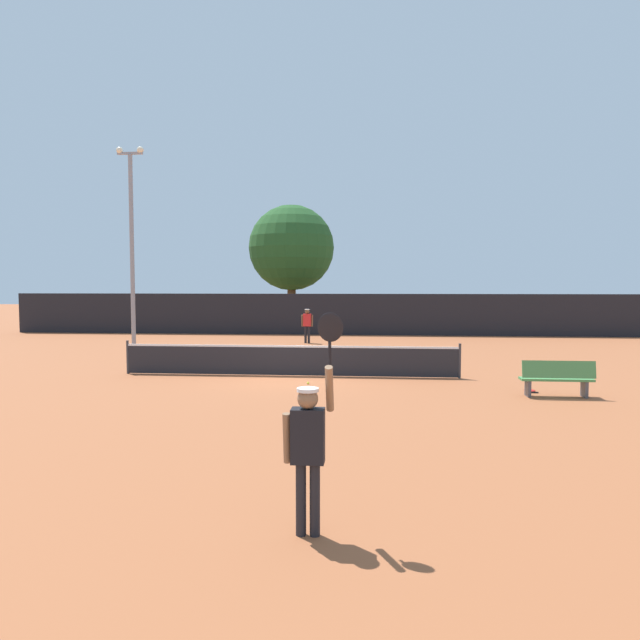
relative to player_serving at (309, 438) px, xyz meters
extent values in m
plane|color=#9E5633|center=(-1.86, 11.38, -1.13)|extent=(120.00, 120.00, 0.00)
cube|color=#232328|center=(-1.86, 11.38, -0.66)|extent=(10.50, 0.03, 0.91)
cube|color=white|center=(-1.86, 11.38, -0.20)|extent=(10.50, 0.04, 0.06)
cylinder|color=#333338|center=(-7.11, 11.38, -0.60)|extent=(0.08, 0.08, 1.07)
cylinder|color=#333338|center=(3.39, 11.38, -0.60)|extent=(0.08, 0.08, 1.07)
cube|color=black|center=(-1.86, 26.10, 0.03)|extent=(36.62, 0.12, 2.33)
cube|color=black|center=(-0.01, -0.01, 0.03)|extent=(0.38, 0.22, 0.63)
sphere|color=#8C6647|center=(-0.01, -0.01, 0.45)|extent=(0.24, 0.24, 0.24)
cylinder|color=white|center=(-0.01, -0.01, 0.55)|extent=(0.25, 0.25, 0.04)
cylinder|color=black|center=(-0.09, -0.01, -0.71)|extent=(0.12, 0.12, 0.85)
cylinder|color=black|center=(0.07, -0.01, -0.71)|extent=(0.12, 0.12, 0.85)
cylinder|color=#8C6647|center=(-0.25, -0.01, -0.01)|extent=(0.09, 0.18, 0.60)
cylinder|color=#8C6647|center=(0.23, 0.08, 0.55)|extent=(0.09, 0.33, 0.57)
cylinder|color=black|center=(0.23, 0.14, 0.96)|extent=(0.04, 0.11, 0.28)
ellipsoid|color=black|center=(0.23, 0.20, 1.25)|extent=(0.30, 0.13, 0.36)
cube|color=red|center=(-2.42, 21.43, -0.01)|extent=(0.38, 0.22, 0.61)
sphere|color=brown|center=(-2.42, 21.43, 0.41)|extent=(0.23, 0.23, 0.23)
cylinder|color=white|center=(-2.42, 21.43, 0.51)|extent=(0.24, 0.24, 0.04)
cylinder|color=black|center=(-2.50, 21.43, -0.72)|extent=(0.12, 0.12, 0.82)
cylinder|color=black|center=(-2.34, 21.43, -0.72)|extent=(0.12, 0.12, 0.82)
cylinder|color=brown|center=(-2.66, 21.43, -0.04)|extent=(0.09, 0.17, 0.58)
cylinder|color=brown|center=(-2.18, 21.43, -0.04)|extent=(0.09, 0.16, 0.58)
sphere|color=#CCE033|center=(-1.11, 9.92, -1.10)|extent=(0.07, 0.07, 0.07)
cylinder|color=black|center=(4.96, 9.10, -1.11)|extent=(0.28, 0.04, 0.04)
ellipsoid|color=red|center=(4.96, 9.42, -1.11)|extent=(0.28, 0.36, 0.04)
cube|color=#478C4C|center=(5.41, 8.66, -0.68)|extent=(1.80, 0.40, 0.06)
cube|color=#478C4C|center=(5.41, 8.48, -0.40)|extent=(1.80, 0.12, 0.44)
cube|color=#4C4C51|center=(4.71, 8.66, -0.91)|extent=(0.08, 0.36, 0.45)
cube|color=#4C4C51|center=(6.11, 8.66, -0.91)|extent=(0.08, 0.36, 0.45)
cylinder|color=gray|center=(-9.43, 17.32, 3.02)|extent=(0.18, 0.18, 8.30)
cube|color=gray|center=(-9.43, 17.32, 7.22)|extent=(1.10, 0.10, 0.10)
sphere|color=#F2EDCC|center=(-9.88, 17.32, 7.35)|extent=(0.28, 0.28, 0.28)
sphere|color=#F2EDCC|center=(-8.98, 17.32, 7.35)|extent=(0.28, 0.28, 0.28)
cylinder|color=brown|center=(-4.62, 31.72, 0.45)|extent=(0.56, 0.56, 3.16)
sphere|color=#235123|center=(-4.62, 31.72, 4.14)|extent=(5.65, 5.65, 5.65)
cube|color=black|center=(-10.41, 32.37, -0.53)|extent=(2.02, 4.25, 0.90)
cube|color=#2D333D|center=(-10.41, 32.07, 0.24)|extent=(1.76, 2.25, 0.64)
cylinder|color=black|center=(-11.26, 33.77, -0.83)|extent=(0.22, 0.60, 0.60)
cylinder|color=black|center=(-9.56, 33.77, -0.83)|extent=(0.22, 0.60, 0.60)
cylinder|color=black|center=(-11.26, 30.97, -0.83)|extent=(0.22, 0.60, 0.60)
cylinder|color=black|center=(-9.56, 30.97, -0.83)|extent=(0.22, 0.60, 0.60)
cube|color=white|center=(0.09, 34.92, -0.53)|extent=(2.10, 4.29, 0.90)
cube|color=#2D333D|center=(0.09, 34.62, 0.24)|extent=(1.81, 2.28, 0.64)
cylinder|color=black|center=(-0.76, 36.32, -0.83)|extent=(0.22, 0.60, 0.60)
cylinder|color=black|center=(0.94, 36.32, -0.83)|extent=(0.22, 0.60, 0.60)
cylinder|color=black|center=(-0.76, 33.52, -0.83)|extent=(0.22, 0.60, 0.60)
cylinder|color=black|center=(0.94, 33.52, -0.83)|extent=(0.22, 0.60, 0.60)
cube|color=white|center=(8.25, 34.09, -0.53)|extent=(2.07, 4.27, 0.90)
cube|color=#2D333D|center=(8.25, 33.79, 0.24)|extent=(1.79, 2.27, 0.64)
cylinder|color=black|center=(7.40, 35.49, -0.83)|extent=(0.22, 0.60, 0.60)
cylinder|color=black|center=(9.10, 35.49, -0.83)|extent=(0.22, 0.60, 0.60)
cylinder|color=black|center=(7.40, 32.69, -0.83)|extent=(0.22, 0.60, 0.60)
cylinder|color=black|center=(9.10, 32.69, -0.83)|extent=(0.22, 0.60, 0.60)
camera|label=1|loc=(0.70, -6.43, 1.75)|focal=32.42mm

